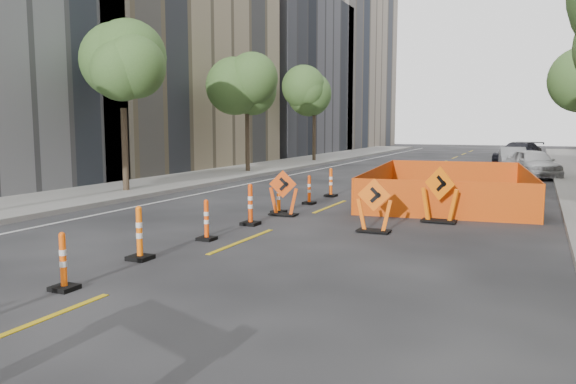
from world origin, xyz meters
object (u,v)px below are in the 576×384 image
at_px(channelizer_4, 206,220).
at_px(parked_car_mid, 513,159).
at_px(chevron_sign_center, 374,206).
at_px(parked_car_near, 533,163).
at_px(channelizer_2, 63,261).
at_px(channelizer_6, 279,196).
at_px(channelizer_3, 139,233).
at_px(channelizer_5, 250,204).
at_px(parked_car_far, 519,153).
at_px(channelizer_7, 309,190).
at_px(chevron_sign_left, 283,193).
at_px(channelizer_8, 331,182).
at_px(chevron_sign_right, 440,195).

height_order(channelizer_4, parked_car_mid, parked_car_mid).
xyz_separation_m(chevron_sign_center, parked_car_mid, (2.31, 22.23, -0.01)).
bearing_deg(parked_car_near, channelizer_2, -125.80).
bearing_deg(parked_car_mid, channelizer_6, -112.08).
bearing_deg(channelizer_6, channelizer_3, -90.21).
distance_m(channelizer_4, channelizer_5, 2.17).
distance_m(channelizer_4, parked_car_mid, 25.37).
xyz_separation_m(channelizer_2, parked_car_far, (5.76, 34.29, 0.27)).
distance_m(channelizer_6, channelizer_7, 2.17).
xyz_separation_m(chevron_sign_center, parked_car_far, (2.47, 27.45, 0.08)).
bearing_deg(parked_car_mid, channelizer_4, -109.05).
xyz_separation_m(channelizer_7, chevron_sign_center, (3.34, -3.99, 0.19)).
distance_m(chevron_sign_left, parked_car_far, 26.62).
distance_m(chevron_sign_left, parked_car_mid, 21.50).
bearing_deg(parked_car_far, channelizer_2, -83.25).
xyz_separation_m(channelizer_4, channelizer_6, (-0.17, 4.33, 0.03)).
distance_m(channelizer_2, channelizer_6, 8.67).
distance_m(parked_car_near, parked_car_mid, 4.90).
xyz_separation_m(channelizer_3, parked_car_near, (6.95, 22.14, 0.18)).
relative_size(channelizer_2, channelizer_4, 1.00).
relative_size(channelizer_8, chevron_sign_right, 0.69).
xyz_separation_m(channelizer_6, chevron_sign_center, (3.47, -1.83, 0.17)).
bearing_deg(parked_car_far, chevron_sign_right, -76.46).
bearing_deg(channelizer_4, channelizer_5, 89.79).
height_order(channelizer_5, chevron_sign_right, chevron_sign_right).
relative_size(parked_car_mid, parked_car_far, 0.78).
bearing_deg(channelizer_5, parked_car_far, 78.28).
distance_m(channelizer_3, parked_car_mid, 27.52).
relative_size(channelizer_5, chevron_sign_left, 0.83).
bearing_deg(channelizer_4, channelizer_7, 90.32).
height_order(chevron_sign_right, parked_car_far, chevron_sign_right).
height_order(chevron_sign_center, chevron_sign_right, chevron_sign_right).
relative_size(channelizer_4, chevron_sign_left, 0.71).
bearing_deg(chevron_sign_left, channelizer_5, -109.27).
bearing_deg(channelizer_3, chevron_sign_right, 54.96).
distance_m(channelizer_5, parked_car_far, 28.39).
height_order(channelizer_3, parked_car_mid, parked_car_mid).
relative_size(channelizer_4, channelizer_8, 0.90).
relative_size(parked_car_near, parked_car_mid, 1.05).
relative_size(channelizer_6, channelizer_8, 0.96).
distance_m(channelizer_6, parked_car_near, 17.11).
xyz_separation_m(channelizer_4, channelizer_7, (-0.04, 6.50, 0.01)).
bearing_deg(channelizer_5, chevron_sign_left, 84.76).
distance_m(channelizer_5, channelizer_6, 2.17).
bearing_deg(channelizer_2, chevron_sign_right, 63.05).
bearing_deg(chevron_sign_center, parked_car_near, 73.66).
bearing_deg(channelizer_3, parked_car_far, 79.48).
bearing_deg(channelizer_3, chevron_sign_left, 86.63).
xyz_separation_m(channelizer_2, parked_car_mid, (5.60, 29.07, 0.19)).
height_order(channelizer_3, chevron_sign_left, chevron_sign_left).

